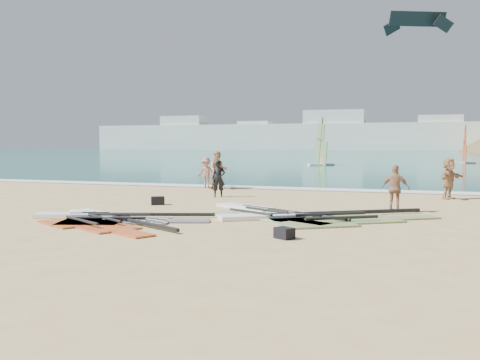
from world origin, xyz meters
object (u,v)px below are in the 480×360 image
(rig_green, at_px, (258,212))
(person_wetsuit, at_px, (219,179))
(gear_bag_near, at_px, (158,201))
(beachgoer_right, at_px, (449,179))
(beachgoer_mid, at_px, (206,173))
(rig_grey, at_px, (105,218))
(gear_bag_far, at_px, (284,233))
(beachgoer_back, at_px, (395,189))
(rig_red, at_px, (99,220))
(beachgoer_left, at_px, (218,170))
(rig_orange, at_px, (313,218))

(rig_green, bearing_deg, person_wetsuit, 153.56)
(gear_bag_near, bearing_deg, person_wetsuit, 71.62)
(rig_green, relative_size, beachgoer_right, 3.01)
(beachgoer_mid, bearing_deg, rig_grey, -82.99)
(gear_bag_far, xyz_separation_m, beachgoer_back, (2.23, 5.85, 0.63))
(rig_grey, distance_m, beachgoer_mid, 11.09)
(rig_red, bearing_deg, beachgoer_right, 74.23)
(gear_bag_far, height_order, person_wetsuit, person_wetsuit)
(rig_grey, distance_m, beachgoer_right, 13.57)
(rig_green, height_order, beachgoer_right, beachgoer_right)
(rig_red, relative_size, beachgoer_back, 3.22)
(gear_bag_far, relative_size, beachgoer_left, 0.24)
(rig_grey, relative_size, gear_bag_near, 11.73)
(beachgoer_right, bearing_deg, beachgoer_mid, 111.78)
(beachgoer_right, bearing_deg, person_wetsuit, 133.78)
(rig_red, relative_size, beachgoer_mid, 3.22)
(rig_grey, xyz_separation_m, beachgoer_back, (7.95, 4.54, 0.71))
(gear_bag_near, bearing_deg, beachgoer_mid, 98.29)
(beachgoer_right, bearing_deg, beachgoer_left, 113.19)
(rig_red, xyz_separation_m, gear_bag_far, (5.64, -0.90, 0.08))
(beachgoer_left, bearing_deg, gear_bag_near, -105.93)
(gear_bag_far, bearing_deg, beachgoer_right, 69.21)
(rig_green, xyz_separation_m, beachgoer_mid, (-5.17, 8.24, 0.71))
(beachgoer_left, bearing_deg, rig_red, -104.78)
(rig_red, bearing_deg, beachgoer_mid, 126.05)
(gear_bag_near, height_order, beachgoer_left, beachgoer_left)
(gear_bag_near, height_order, gear_bag_far, gear_bag_near)
(person_wetsuit, relative_size, beachgoer_right, 0.93)
(rig_green, bearing_deg, beachgoer_back, 52.60)
(gear_bag_near, xyz_separation_m, beachgoer_right, (10.08, 5.49, 0.67))
(gear_bag_far, xyz_separation_m, beachgoer_right, (4.06, 10.69, 0.69))
(rig_grey, xyz_separation_m, rig_red, (0.08, -0.41, 0.00))
(rig_red, bearing_deg, beachgoer_back, 61.14)
(rig_grey, relative_size, gear_bag_far, 12.54)
(gear_bag_far, bearing_deg, rig_orange, 89.36)
(gear_bag_near, height_order, beachgoer_mid, beachgoer_mid)
(rig_grey, xyz_separation_m, gear_bag_far, (5.72, -1.31, 0.08))
(gear_bag_near, relative_size, beachgoer_left, 0.25)
(gear_bag_far, distance_m, beachgoer_back, 6.29)
(rig_red, xyz_separation_m, beachgoer_right, (9.70, 9.79, 0.77))
(rig_red, height_order, beachgoer_mid, beachgoer_mid)
(beachgoer_back, relative_size, beachgoer_right, 0.93)
(gear_bag_near, xyz_separation_m, person_wetsuit, (1.09, 3.29, 0.62))
(rig_red, xyz_separation_m, beachgoer_mid, (-1.42, 11.40, 0.71))
(rig_orange, bearing_deg, rig_green, 126.10)
(beachgoer_back, bearing_deg, rig_green, 35.48)
(rig_grey, xyz_separation_m, rig_green, (3.84, 2.75, 0.00))
(rig_red, bearing_deg, rig_orange, 51.94)
(beachgoer_mid, relative_size, beachgoer_back, 1.00)
(person_wetsuit, bearing_deg, beachgoer_left, 88.53)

